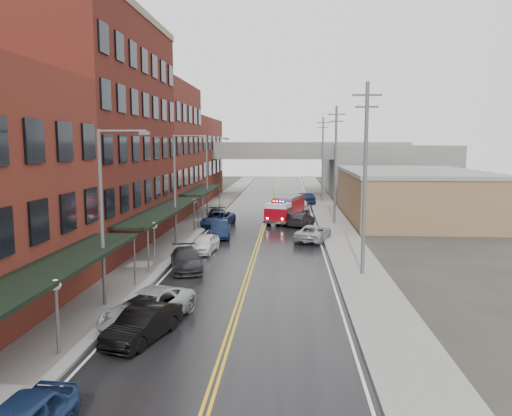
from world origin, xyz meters
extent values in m
plane|color=#2D2B26|center=(0.00, 0.00, 0.00)|extent=(220.00, 220.00, 0.00)
cube|color=black|center=(0.00, 30.00, 0.01)|extent=(11.00, 160.00, 0.02)
cube|color=slate|center=(-7.30, 30.00, 0.07)|extent=(3.00, 160.00, 0.15)
cube|color=slate|center=(7.30, 30.00, 0.07)|extent=(3.00, 160.00, 0.15)
cube|color=gray|center=(-5.65, 30.00, 0.07)|extent=(0.30, 160.00, 0.15)
cube|color=gray|center=(5.65, 30.00, 0.07)|extent=(0.30, 160.00, 0.15)
cube|color=#5E2118|center=(-13.30, 23.00, 9.00)|extent=(9.00, 20.00, 18.00)
cube|color=maroon|center=(-13.30, 40.50, 7.50)|extent=(9.00, 15.00, 15.00)
cube|color=maroon|center=(-13.30, 58.00, 6.00)|extent=(9.00, 20.00, 12.00)
cube|color=olive|center=(16.00, 40.00, 2.50)|extent=(14.00, 22.00, 5.00)
cube|color=slate|center=(18.00, 70.00, 4.00)|extent=(18.00, 30.00, 8.00)
cube|color=black|center=(-7.50, 4.00, 3.00)|extent=(2.60, 16.00, 0.18)
cylinder|color=slate|center=(-6.35, 11.60, 1.50)|extent=(0.10, 0.10, 3.00)
cube|color=black|center=(-7.50, 23.00, 3.00)|extent=(2.60, 18.00, 0.18)
cylinder|color=slate|center=(-6.35, 14.40, 1.50)|extent=(0.10, 0.10, 3.00)
cylinder|color=slate|center=(-6.35, 31.60, 1.50)|extent=(0.10, 0.10, 3.00)
cube|color=black|center=(-7.50, 40.50, 3.00)|extent=(2.60, 13.00, 0.18)
cylinder|color=slate|center=(-6.35, 34.40, 1.50)|extent=(0.10, 0.10, 3.00)
cylinder|color=slate|center=(-6.35, 46.60, 1.50)|extent=(0.10, 0.10, 3.00)
cylinder|color=#59595B|center=(-6.40, 2.00, 1.40)|extent=(0.14, 0.14, 2.80)
sphere|color=silver|center=(-6.40, 2.00, 2.90)|extent=(0.44, 0.44, 0.44)
cylinder|color=#59595B|center=(-6.40, 16.00, 1.40)|extent=(0.14, 0.14, 2.80)
sphere|color=silver|center=(-6.40, 16.00, 2.90)|extent=(0.44, 0.44, 0.44)
cylinder|color=#59595B|center=(-6.40, 30.00, 1.40)|extent=(0.14, 0.14, 2.80)
sphere|color=silver|center=(-6.40, 30.00, 2.90)|extent=(0.44, 0.44, 0.44)
cylinder|color=#59595B|center=(-6.80, 8.00, 4.50)|extent=(0.18, 0.18, 9.00)
cylinder|color=#59595B|center=(-5.60, 8.00, 8.90)|extent=(2.40, 0.12, 0.12)
cube|color=#59595B|center=(-4.50, 8.00, 8.80)|extent=(0.50, 0.22, 0.18)
cylinder|color=#59595B|center=(-6.80, 24.00, 4.50)|extent=(0.18, 0.18, 9.00)
cylinder|color=#59595B|center=(-5.60, 24.00, 8.90)|extent=(2.40, 0.12, 0.12)
cube|color=#59595B|center=(-4.50, 24.00, 8.80)|extent=(0.50, 0.22, 0.18)
cylinder|color=#59595B|center=(-6.80, 40.00, 4.50)|extent=(0.18, 0.18, 9.00)
cylinder|color=#59595B|center=(-5.60, 40.00, 8.90)|extent=(2.40, 0.12, 0.12)
cube|color=#59595B|center=(-4.50, 40.00, 8.80)|extent=(0.50, 0.22, 0.18)
cylinder|color=#59595B|center=(7.20, 15.00, 6.00)|extent=(0.24, 0.24, 12.00)
cube|color=#59595B|center=(7.20, 15.00, 11.20)|extent=(1.80, 0.12, 0.12)
cube|color=#59595B|center=(7.20, 15.00, 10.50)|extent=(1.40, 0.12, 0.12)
cylinder|color=#59595B|center=(7.20, 35.00, 6.00)|extent=(0.24, 0.24, 12.00)
cube|color=#59595B|center=(7.20, 35.00, 11.20)|extent=(1.80, 0.12, 0.12)
cube|color=#59595B|center=(7.20, 35.00, 10.50)|extent=(1.40, 0.12, 0.12)
cylinder|color=#59595B|center=(7.20, 55.00, 6.00)|extent=(0.24, 0.24, 12.00)
cube|color=#59595B|center=(7.20, 55.00, 11.20)|extent=(1.80, 0.12, 0.12)
cube|color=#59595B|center=(7.20, 55.00, 10.50)|extent=(1.40, 0.12, 0.12)
cube|color=slate|center=(0.00, 62.00, 6.75)|extent=(40.00, 10.00, 1.50)
cube|color=slate|center=(-11.00, 62.00, 3.00)|extent=(1.60, 8.00, 6.00)
cube|color=slate|center=(11.00, 62.00, 3.00)|extent=(1.60, 8.00, 6.00)
cube|color=#980714|center=(2.47, 37.62, 1.42)|extent=(3.62, 5.48, 1.92)
cube|color=#980714|center=(1.46, 34.19, 1.15)|extent=(2.87, 2.93, 1.37)
cube|color=silver|center=(1.46, 34.19, 2.06)|extent=(2.71, 2.72, 0.46)
cube|color=black|center=(1.51, 34.37, 1.42)|extent=(2.63, 2.06, 0.73)
cube|color=slate|center=(2.47, 37.62, 2.52)|extent=(3.29, 5.06, 0.27)
cube|color=black|center=(1.46, 34.19, 2.36)|extent=(1.48, 0.66, 0.13)
sphere|color=#FF0C0C|center=(0.98, 34.34, 2.44)|extent=(0.18, 0.18, 0.18)
sphere|color=#1933FF|center=(1.94, 34.05, 2.44)|extent=(0.18, 0.18, 0.18)
cylinder|color=black|center=(0.47, 34.39, 0.46)|extent=(0.97, 0.57, 0.92)
cylinder|color=black|center=(2.40, 33.82, 0.46)|extent=(0.97, 0.57, 0.92)
cylinder|color=black|center=(1.37, 37.47, 0.46)|extent=(0.97, 0.57, 0.92)
cylinder|color=black|center=(3.30, 36.90, 0.46)|extent=(0.97, 0.57, 0.92)
cylinder|color=black|center=(2.01, 39.67, 0.46)|extent=(0.97, 0.57, 0.92)
cylinder|color=black|center=(3.95, 39.10, 0.46)|extent=(0.97, 0.57, 0.92)
imported|color=black|center=(-3.60, 3.88, 0.72)|extent=(2.66, 4.60, 1.43)
imported|color=#A0A4A8|center=(-3.93, 5.80, 0.76)|extent=(3.97, 5.98, 1.53)
imported|color=#252527|center=(-4.21, 15.70, 0.70)|extent=(3.16, 5.16, 1.40)
imported|color=white|center=(-3.91, 21.13, 0.69)|extent=(2.06, 4.22, 1.38)
imported|color=black|center=(-3.60, 27.20, 0.74)|extent=(2.42, 4.69, 1.47)
imported|color=#14264D|center=(-4.59, 33.20, 0.75)|extent=(3.31, 5.69, 1.49)
imported|color=black|center=(-4.94, 34.80, 0.75)|extent=(2.72, 5.40, 1.51)
imported|color=#A0A2A7|center=(4.64, 26.26, 0.70)|extent=(3.68, 5.49, 1.40)
imported|color=#28282B|center=(3.78, 34.20, 0.69)|extent=(3.31, 5.12, 1.38)
imported|color=silver|center=(4.07, 46.02, 0.71)|extent=(1.84, 4.22, 1.42)
imported|color=black|center=(4.66, 52.20, 0.79)|extent=(2.93, 5.09, 1.59)
camera|label=1|loc=(2.55, -16.06, 8.30)|focal=35.00mm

